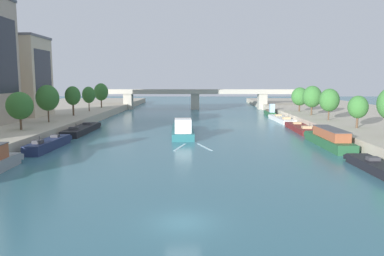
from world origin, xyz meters
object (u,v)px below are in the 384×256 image
Objects in this scene: moored_boat_left_downstream at (49,144)px; tree_left_past_mid at (73,96)px; tree_left_far at (89,95)px; tree_right_midway at (300,96)px; moored_boat_right_gap_after at (301,128)px; moored_boat_right_near at (281,119)px; tree_left_end_of_row at (20,106)px; tree_left_nearest at (101,92)px; moored_boat_right_upstream at (270,112)px; tree_left_third at (48,98)px; bridge_far at (195,96)px; tree_right_past_mid at (358,107)px; tree_right_third at (329,100)px; tree_right_by_lamp at (312,97)px; moored_boat_right_lone at (329,139)px; barge_midriver at (183,130)px; moored_boat_left_lone at (82,129)px.

tree_left_past_mid is at bearing 102.67° from moored_boat_left_downstream.
tree_left_far reaches higher than tree_right_midway.
tree_left_far is at bearing 154.37° from moored_boat_right_gap_after.
moored_boat_right_near is 2.61× the size of tree_left_end_of_row.
tree_right_midway is (47.34, 42.85, 4.95)m from moored_boat_left_downstream.
moored_boat_left_downstream is 45.84m from moored_boat_right_gap_after.
tree_left_nearest is at bearing 90.02° from tree_left_far.
moored_boat_right_gap_after is 30.52m from moored_boat_right_upstream.
tree_left_third is (-48.61, -1.96, 5.93)m from moored_boat_right_gap_after.
moored_boat_right_gap_after is 57.10m from bridge_far.
moored_boat_right_upstream is 1.85× the size of tree_right_past_mid.
tree_left_end_of_row is at bearing -164.32° from tree_right_third.
tree_right_past_mid is at bearing 3.49° from tree_left_end_of_row.
tree_left_past_mid is 1.05× the size of tree_right_third.
tree_right_third is 10.59m from tree_right_by_lamp.
tree_right_third reaches higher than moored_boat_right_lone.
moored_boat_right_upstream is 1.41× the size of tree_left_third.
tree_left_past_mid is 58.86m from tree_right_past_mid.
bridge_far is (20.32, 72.70, 3.67)m from moored_boat_left_downstream.
barge_midriver is 19.32m from moored_boat_left_lone.
tree_left_past_mid is 55.24m from tree_right_third.
moored_boat_right_gap_after is at bearing 4.30° from moored_boat_left_lone.
tree_right_by_lamp is at bearing -55.75° from bridge_far.
moored_boat_right_lone is 2.16× the size of tree_left_nearest.
barge_midriver is 27.12m from tree_left_end_of_row.
barge_midriver is 2.48× the size of tree_left_nearest.
moored_boat_left_lone is 50.89m from tree_right_by_lamp.
moored_boat_left_lone is at bearing -110.35° from bridge_far.
barge_midriver is at bearing -34.42° from tree_left_past_mid.
tree_left_nearest is 70.97m from tree_right_past_mid.
moored_boat_left_downstream reaches higher than moored_boat_left_lone.
moored_boat_left_downstream is 0.77× the size of moored_boat_left_lone.
moored_boat_right_upstream is at bearing 90.15° from moored_boat_right_near.
moored_boat_right_upstream reaches higher than moored_boat_right_near.
moored_boat_right_gap_after is at bearing -89.95° from moored_boat_right_upstream.
bridge_far is (-27.78, 62.39, -0.94)m from tree_right_past_mid.
tree_left_far is at bearing 89.29° from tree_left_third.
tree_right_past_mid reaches higher than barge_midriver.
moored_boat_left_lone is at bearing 54.86° from tree_left_end_of_row.
moored_boat_left_downstream is at bearing -138.64° from moored_boat_right_near.
moored_boat_right_near is at bearing 89.97° from moored_boat_right_gap_after.
tree_left_third is at bearing 89.73° from tree_left_end_of_row.
tree_left_far is 55.26m from tree_right_by_lamp.
tree_right_midway is at bearing 42.15° from moored_boat_left_downstream.
tree_left_third is 25.13m from tree_left_far.
tree_right_past_mid is at bearing -87.46° from tree_right_third.
moored_boat_right_gap_after is 12.56m from tree_right_past_mid.
tree_left_end_of_row is at bearing -176.51° from tree_right_past_mid.
moored_boat_right_upstream is 1.41× the size of tree_left_nearest.
tree_left_third reaches higher than moored_boat_left_downstream.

